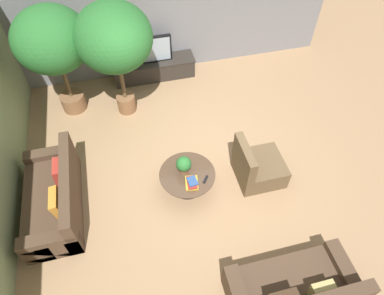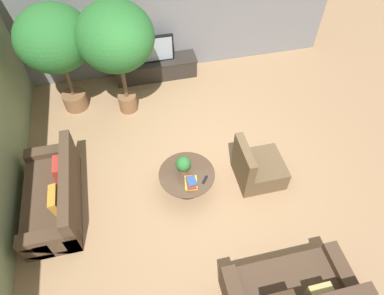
{
  "view_description": "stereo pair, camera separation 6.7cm",
  "coord_description": "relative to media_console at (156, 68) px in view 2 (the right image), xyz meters",
  "views": [
    {
      "loc": [
        -1.1,
        -3.49,
        5.1
      ],
      "look_at": [
        -0.19,
        0.18,
        0.55
      ],
      "focal_mm": 32.0,
      "sensor_mm": 36.0,
      "label": 1
    },
    {
      "loc": [
        -1.04,
        -3.51,
        5.1
      ],
      "look_at": [
        -0.19,
        0.18,
        0.55
      ],
      "focal_mm": 32.0,
      "sensor_mm": 36.0,
      "label": 2
    }
  ],
  "objects": [
    {
      "name": "armchair_wicker",
      "position": [
        1.27,
        -3.25,
        0.04
      ],
      "size": [
        0.8,
        0.76,
        0.86
      ],
      "rotation": [
        0.0,
        0.0,
        1.57
      ],
      "color": "brown",
      "rests_on": "ground"
    },
    {
      "name": "ground_plane",
      "position": [
        0.4,
        -2.94,
        -0.23
      ],
      "size": [
        24.0,
        24.0,
        0.0
      ],
      "primitive_type": "plane",
      "color": "#9E7A56"
    },
    {
      "name": "potted_plant_tabletop",
      "position": [
        -0.02,
        -3.11,
        0.36
      ],
      "size": [
        0.26,
        0.26,
        0.34
      ],
      "color": "brown",
      "rests_on": "coffee_table"
    },
    {
      "name": "potted_palm_corner",
      "position": [
        -0.76,
        -0.95,
        1.47
      ],
      "size": [
        1.39,
        1.39,
        2.36
      ],
      "color": "brown",
      "rests_on": "ground"
    },
    {
      "name": "back_wall_stone",
      "position": [
        0.4,
        0.32,
        1.27
      ],
      "size": [
        7.4,
        0.12,
        3.0
      ],
      "primitive_type": "cube",
      "color": "slate",
      "rests_on": "ground"
    },
    {
      "name": "media_console",
      "position": [
        0.0,
        0.0,
        0.0
      ],
      "size": [
        1.86,
        0.5,
        0.44
      ],
      "color": "#2D2823",
      "rests_on": "ground"
    },
    {
      "name": "coffee_table",
      "position": [
        0.03,
        -3.18,
        0.05
      ],
      "size": [
        0.95,
        0.95,
        0.4
      ],
      "color": "black",
      "rests_on": "ground"
    },
    {
      "name": "book_stack",
      "position": [
        0.05,
        -3.39,
        0.21
      ],
      "size": [
        0.24,
        0.3,
        0.1
      ],
      "color": "gold",
      "rests_on": "coffee_table"
    },
    {
      "name": "couch_near_entry",
      "position": [
        0.97,
        -5.35,
        0.06
      ],
      "size": [
        1.71,
        0.84,
        0.84
      ],
      "rotation": [
        0.0,
        0.0,
        3.14
      ],
      "color": "#4C3828",
      "rests_on": "ground"
    },
    {
      "name": "television",
      "position": [
        0.0,
        -0.0,
        0.51
      ],
      "size": [
        0.86,
        0.13,
        0.61
      ],
      "color": "black",
      "rests_on": "media_console"
    },
    {
      "name": "remote_black",
      "position": [
        0.29,
        -3.37,
        0.18
      ],
      "size": [
        0.13,
        0.15,
        0.02
      ],
      "primitive_type": "cube",
      "rotation": [
        0.0,
        0.0,
        -0.64
      ],
      "color": "black",
      "rests_on": "coffee_table"
    },
    {
      "name": "potted_palm_tall",
      "position": [
        -1.84,
        -0.62,
        1.37
      ],
      "size": [
        1.38,
        1.38,
        2.25
      ],
      "color": "brown",
      "rests_on": "ground"
    },
    {
      "name": "couch_by_wall",
      "position": [
        -2.17,
        -3.05,
        0.06
      ],
      "size": [
        0.84,
        1.84,
        0.84
      ],
      "rotation": [
        0.0,
        0.0,
        -1.57
      ],
      "color": "#4C3828",
      "rests_on": "ground"
    }
  ]
}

